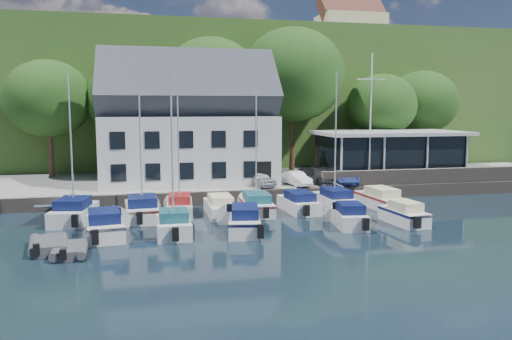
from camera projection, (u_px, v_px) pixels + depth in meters
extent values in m
plane|color=black|center=(340.00, 238.00, 27.74)|extent=(180.00, 180.00, 0.00)
cube|color=gray|center=(267.00, 183.00, 44.65)|extent=(60.00, 13.00, 1.00)
cube|color=#60554D|center=(286.00, 195.00, 38.35)|extent=(60.00, 0.30, 1.00)
cube|color=#2B511E|center=(208.00, 103.00, 86.89)|extent=(160.00, 75.00, 16.00)
cube|color=#4E6030|center=(244.00, 61.00, 95.33)|extent=(50.00, 30.00, 0.30)
cube|color=#60554D|center=(425.00, 176.00, 41.12)|extent=(18.00, 0.50, 1.20)
imported|color=silver|center=(259.00, 178.00, 39.59)|extent=(2.56, 3.93, 1.24)
imported|color=silver|center=(296.00, 178.00, 39.96)|extent=(1.93, 3.61, 1.13)
imported|color=#2B2C30|center=(318.00, 176.00, 40.97)|extent=(2.94, 4.83, 1.31)
imported|color=#2F4392|center=(344.00, 177.00, 40.68)|extent=(1.73, 3.62, 1.20)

